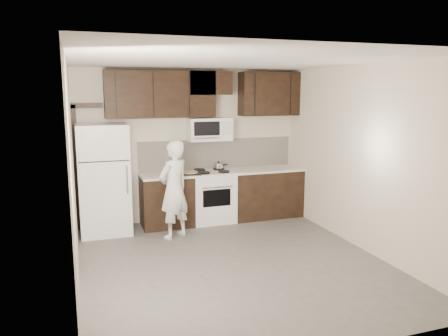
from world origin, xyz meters
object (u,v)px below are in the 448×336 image
microwave (209,129)px  refrigerator (104,179)px  person (174,189)px  stove (212,196)px

microwave → refrigerator: 2.00m
person → refrigerator: bearing=-62.4°
microwave → stove: bearing=-89.9°
stove → microwave: bearing=90.1°
stove → microwave: microwave is taller
stove → person: person is taller
stove → refrigerator: size_ratio=0.52×
stove → refrigerator: refrigerator is taller
stove → microwave: (-0.00, 0.12, 1.19)m
microwave → person: (-0.82, -0.76, -0.87)m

